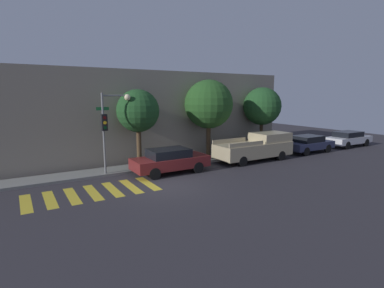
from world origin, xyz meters
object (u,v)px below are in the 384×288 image
at_px(sedan_near_corner, 170,160).
at_px(sedan_far_end, 348,138).
at_px(tree_near_corner, 138,111).
at_px(tree_midblock, 209,104).
at_px(tree_far_end, 262,106).
at_px(traffic_light_pole, 110,119).
at_px(pickup_truck, 257,147).
at_px(sedan_middle, 308,143).

bearing_deg(sedan_near_corner, sedan_far_end, -0.00).
distance_m(tree_near_corner, tree_midblock, 5.24).
bearing_deg(tree_midblock, tree_far_end, 0.00).
xyz_separation_m(traffic_light_pole, tree_far_end, (12.32, 0.91, 0.44)).
xyz_separation_m(sedan_near_corner, pickup_truck, (6.79, -0.00, 0.18)).
bearing_deg(tree_far_end, tree_near_corner, 180.00).
bearing_deg(sedan_middle, pickup_truck, -180.00).
bearing_deg(sedan_far_end, sedan_middle, 180.00).
xyz_separation_m(sedan_middle, tree_far_end, (-3.00, 2.17, 2.91)).
height_order(sedan_far_end, tree_midblock, tree_midblock).
height_order(tree_near_corner, tree_midblock, tree_midblock).
relative_size(pickup_truck, tree_midblock, 1.01).
relative_size(pickup_truck, tree_near_corner, 1.16).
bearing_deg(traffic_light_pole, sedan_far_end, -3.49).
bearing_deg(pickup_truck, traffic_light_pole, 172.68).
height_order(tree_midblock, tree_far_end, tree_midblock).
xyz_separation_m(traffic_light_pole, sedan_near_corner, (3.06, -1.27, -2.43)).
distance_m(pickup_truck, tree_near_corner, 8.54).
relative_size(traffic_light_pole, tree_near_corner, 0.95).
distance_m(tree_midblock, tree_far_end, 5.09).
bearing_deg(sedan_far_end, tree_near_corner, 173.38).
height_order(pickup_truck, tree_midblock, tree_midblock).
relative_size(sedan_near_corner, sedan_middle, 1.06).
bearing_deg(sedan_near_corner, pickup_truck, -0.00).
relative_size(sedan_middle, tree_midblock, 0.75).
relative_size(pickup_truck, sedan_far_end, 1.24).
height_order(traffic_light_pole, tree_far_end, tree_far_end).
height_order(traffic_light_pole, sedan_middle, traffic_light_pole).
bearing_deg(tree_near_corner, traffic_light_pole, -155.67).
bearing_deg(tree_near_corner, sedan_middle, -9.26).
height_order(traffic_light_pole, pickup_truck, traffic_light_pole).
bearing_deg(tree_near_corner, tree_midblock, 0.00).
xyz_separation_m(tree_midblock, tree_far_end, (5.08, 0.00, -0.24)).
distance_m(sedan_near_corner, sedan_far_end, 17.67).
height_order(sedan_near_corner, tree_near_corner, tree_near_corner).
bearing_deg(tree_far_end, pickup_truck, -138.73).
xyz_separation_m(sedan_far_end, tree_midblock, (-13.49, 2.17, 3.15)).
height_order(sedan_far_end, tree_far_end, tree_far_end).
height_order(sedan_middle, tree_near_corner, tree_near_corner).
distance_m(sedan_far_end, tree_near_corner, 19.05).
relative_size(sedan_middle, tree_far_end, 0.82).
bearing_deg(sedan_near_corner, sedan_middle, 0.00).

